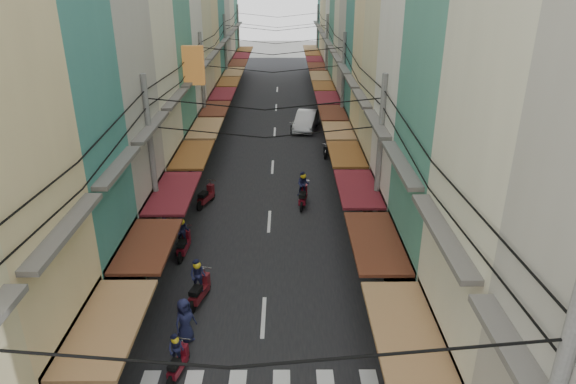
{
  "coord_description": "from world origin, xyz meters",
  "views": [
    {
      "loc": [
        0.83,
        -17.85,
        12.04
      ],
      "look_at": [
        0.96,
        4.14,
        2.49
      ],
      "focal_mm": 32.0,
      "sensor_mm": 36.0,
      "label": 1
    }
  ],
  "objects_px": {
    "white_car": "(306,129)",
    "bicycle": "(448,290)",
    "traffic_sign": "(453,335)",
    "market_umbrella": "(419,247)"
  },
  "relations": [
    {
      "from": "market_umbrella",
      "to": "traffic_sign",
      "type": "relative_size",
      "value": 0.82
    },
    {
      "from": "white_car",
      "to": "traffic_sign",
      "type": "bearing_deg",
      "value": -72.77
    },
    {
      "from": "white_car",
      "to": "bicycle",
      "type": "relative_size",
      "value": 2.94
    },
    {
      "from": "bicycle",
      "to": "traffic_sign",
      "type": "bearing_deg",
      "value": 162.47
    },
    {
      "from": "market_umbrella",
      "to": "bicycle",
      "type": "bearing_deg",
      "value": 16.73
    },
    {
      "from": "white_car",
      "to": "traffic_sign",
      "type": "relative_size",
      "value": 1.64
    },
    {
      "from": "traffic_sign",
      "to": "market_umbrella",
      "type": "bearing_deg",
      "value": 86.96
    },
    {
      "from": "bicycle",
      "to": "market_umbrella",
      "type": "relative_size",
      "value": 0.68
    },
    {
      "from": "white_car",
      "to": "market_umbrella",
      "type": "distance_m",
      "value": 23.92
    },
    {
      "from": "market_umbrella",
      "to": "traffic_sign",
      "type": "height_order",
      "value": "traffic_sign"
    }
  ]
}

